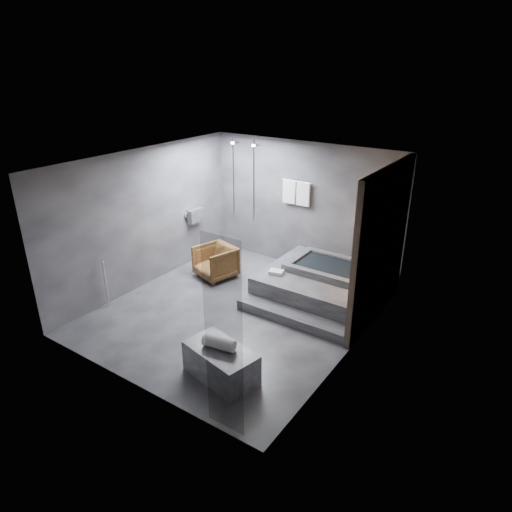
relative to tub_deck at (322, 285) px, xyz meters
The scene contains 7 objects.
room 2.02m from the tub_deck, 118.47° to the right, with size 5.00×5.04×2.82m.
tub_deck is the anchor object (origin of this frame).
tub_step 1.19m from the tub_deck, 90.00° to the right, with size 2.20×0.36×0.18m, color #2F2F32.
concrete_bench 3.11m from the tub_deck, 91.86° to the right, with size 1.10×0.60×0.49m, color #363739.
driftwood_chair 2.35m from the tub_deck, 167.54° to the right, with size 0.75×0.77×0.70m, color #422710.
rolled_towel 3.12m from the tub_deck, 92.36° to the right, with size 0.18×0.18×0.49m, color white.
deck_towel 0.96m from the tub_deck, 144.12° to the right, with size 0.27×0.20×0.07m, color silver.
Camera 1 is at (4.47, -5.93, 4.36)m, focal length 32.00 mm.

